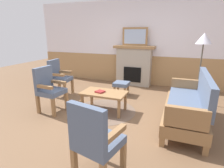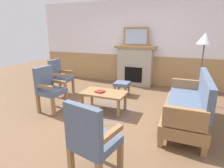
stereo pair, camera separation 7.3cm
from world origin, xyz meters
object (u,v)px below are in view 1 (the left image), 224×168
Objects in this scene: armchair_near_fireplace at (59,76)px; armchair_front_left at (95,138)px; footstool at (121,85)px; couch at (188,105)px; fireplace at (134,65)px; armchair_by_window_left at (49,87)px; book_on_table at (100,92)px; floor_lamp_by_couch at (204,43)px; framed_picture at (135,37)px; coffee_table at (104,94)px.

armchair_near_fireplace is 3.28m from armchair_front_left.
footstool is 3.07m from armchair_front_left.
fireplace is at bearing 124.91° from couch.
couch is 1.84× the size of armchair_front_left.
armchair_by_window_left is (-1.13, -1.59, 0.25)m from footstool.
footstool is (-0.06, -1.11, -0.37)m from fireplace.
floor_lamp_by_couch is at bearing 33.29° from book_on_table.
floor_lamp_by_couch reaches higher than book_on_table.
fireplace reaches higher than armchair_by_window_left.
book_on_table is 2.60m from floor_lamp_by_couch.
armchair_by_window_left is 2.27m from armchair_front_left.
floor_lamp_by_couch reaches higher than armchair_by_window_left.
fireplace is 1.33× the size of armchair_by_window_left.
fireplace is 2.35m from book_on_table.
armchair_by_window_left is at bearing -160.58° from book_on_table.
armchair_by_window_left is 3.61m from floor_lamp_by_couch.
framed_picture is 2.61m from armchair_near_fireplace.
floor_lamp_by_couch is (1.92, 0.09, 1.17)m from footstool.
armchair_near_fireplace is (-1.61, -0.62, 0.25)m from footstool.
couch is (1.62, -2.32, -1.16)m from framed_picture.
book_on_table reaches higher than coffee_table.
coffee_table is 1.70m from armchair_near_fireplace.
fireplace reaches higher than armchair_front_left.
armchair_near_fireplace is at bearing 169.85° from couch.
armchair_by_window_left is at bearing -159.83° from coffee_table.
book_on_table is 0.10× the size of floor_lamp_by_couch.
armchair_by_window_left is (-1.19, -2.71, -1.02)m from framed_picture.
footstool is 0.41× the size of armchair_by_window_left.
fireplace is at bearing 151.31° from floor_lamp_by_couch.
coffee_table is at bearing 110.42° from armchair_front_left.
couch is at bearing -100.56° from floor_lamp_by_couch.
footstool is 0.41× the size of armchair_front_left.
book_on_table is 1.24m from footstool.
armchair_by_window_left is at bearing -113.79° from framed_picture.
fireplace is at bearing 46.10° from armchair_near_fireplace.
framed_picture is 0.48× the size of floor_lamp_by_couch.
floor_lamp_by_couch is (3.53, 0.71, 0.91)m from armchair_near_fireplace.
armchair_near_fireplace is at bearing 160.56° from coffee_table.
book_on_table is 0.18× the size of armchair_front_left.
fireplace reaches higher than coffee_table.
book_on_table is at bearing -93.59° from fireplace.
fireplace is 4.14m from armchair_front_left.
framed_picture is at bearing 151.31° from floor_lamp_by_couch.
armchair_front_left is (2.27, -2.37, 0.00)m from armchair_near_fireplace.
coffee_table is 0.98× the size of armchair_by_window_left.
framed_picture is at bearing 86.98° from footstool.
armchair_front_left is (0.66, -2.99, 0.25)m from footstool.
book_on_table is at bearing -146.71° from floor_lamp_by_couch.
armchair_near_fireplace reaches higher than footstool.
fireplace is 2.96m from armchair_by_window_left.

